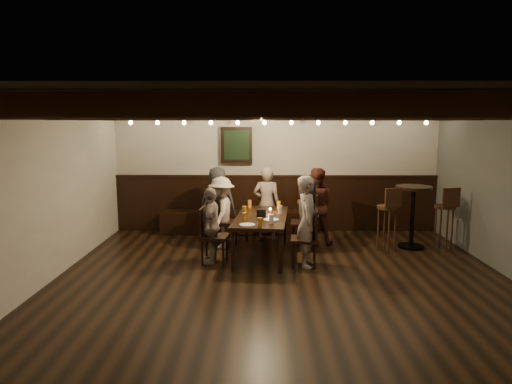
{
  "coord_description": "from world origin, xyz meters",
  "views": [
    {
      "loc": [
        -0.31,
        -5.7,
        2.21
      ],
      "look_at": [
        -0.39,
        1.3,
        1.13
      ],
      "focal_mm": 32.0,
      "sensor_mm": 36.0,
      "label": 1
    }
  ],
  "objects_px": {
    "person_bench_right": "(315,206)",
    "person_right_far": "(308,221)",
    "bar_stool_left": "(387,227)",
    "bar_stool_right": "(444,227)",
    "person_right_near": "(307,215)",
    "person_bench_left": "(218,204)",
    "dining_table": "(261,219)",
    "person_left_near": "(221,212)",
    "chair_right_far": "(305,249)",
    "chair_right_near": "(305,233)",
    "chair_left_near": "(223,231)",
    "chair_left_far": "(213,246)",
    "high_top_table": "(413,208)",
    "person_bench_centre": "(267,204)",
    "person_left_far": "(211,226)"
  },
  "relations": [
    {
      "from": "chair_right_near",
      "to": "chair_right_far",
      "type": "distance_m",
      "value": 0.9
    },
    {
      "from": "chair_left_far",
      "to": "person_bench_centre",
      "type": "xyz_separation_m",
      "value": [
        0.85,
        1.43,
        0.42
      ]
    },
    {
      "from": "chair_right_near",
      "to": "bar_stool_left",
      "type": "relative_size",
      "value": 0.89
    },
    {
      "from": "chair_right_near",
      "to": "person_left_near",
      "type": "bearing_deg",
      "value": 90.0
    },
    {
      "from": "person_bench_right",
      "to": "person_right_near",
      "type": "relative_size",
      "value": 1.14
    },
    {
      "from": "chair_left_near",
      "to": "chair_left_far",
      "type": "distance_m",
      "value": 0.9
    },
    {
      "from": "person_right_near",
      "to": "person_right_far",
      "type": "xyz_separation_m",
      "value": [
        -0.08,
        -0.9,
        0.09
      ]
    },
    {
      "from": "person_bench_right",
      "to": "person_right_far",
      "type": "bearing_deg",
      "value": 83.66
    },
    {
      "from": "person_bench_right",
      "to": "person_right_far",
      "type": "relative_size",
      "value": 0.99
    },
    {
      "from": "bar_stool_right",
      "to": "person_bench_left",
      "type": "bearing_deg",
      "value": 162.07
    },
    {
      "from": "dining_table",
      "to": "person_left_near",
      "type": "relative_size",
      "value": 1.48
    },
    {
      "from": "person_left_far",
      "to": "person_right_near",
      "type": "height_order",
      "value": "person_right_near"
    },
    {
      "from": "chair_left_near",
      "to": "person_bench_right",
      "type": "distance_m",
      "value": 1.73
    },
    {
      "from": "person_bench_left",
      "to": "person_left_near",
      "type": "bearing_deg",
      "value": 108.43
    },
    {
      "from": "person_bench_left",
      "to": "chair_right_near",
      "type": "bearing_deg",
      "value": 164.48
    },
    {
      "from": "person_bench_centre",
      "to": "person_left_near",
      "type": "distance_m",
      "value": 0.96
    },
    {
      "from": "person_left_near",
      "to": "chair_right_far",
      "type": "bearing_deg",
      "value": 58.5
    },
    {
      "from": "chair_left_far",
      "to": "person_bench_centre",
      "type": "distance_m",
      "value": 1.72
    },
    {
      "from": "chair_left_far",
      "to": "person_bench_centre",
      "type": "height_order",
      "value": "person_bench_centre"
    },
    {
      "from": "person_bench_left",
      "to": "chair_left_far",
      "type": "bearing_deg",
      "value": 97.65
    },
    {
      "from": "dining_table",
      "to": "person_left_far",
      "type": "distance_m",
      "value": 0.87
    },
    {
      "from": "chair_right_near",
      "to": "person_bench_centre",
      "type": "bearing_deg",
      "value": 50.23
    },
    {
      "from": "dining_table",
      "to": "high_top_table",
      "type": "xyz_separation_m",
      "value": [
        2.65,
        0.54,
        0.1
      ]
    },
    {
      "from": "chair_left_far",
      "to": "high_top_table",
      "type": "distance_m",
      "value": 3.56
    },
    {
      "from": "chair_left_far",
      "to": "chair_right_near",
      "type": "height_order",
      "value": "chair_right_near"
    },
    {
      "from": "bar_stool_left",
      "to": "bar_stool_right",
      "type": "height_order",
      "value": "same"
    },
    {
      "from": "person_left_near",
      "to": "person_right_near",
      "type": "distance_m",
      "value": 1.5
    },
    {
      "from": "chair_left_far",
      "to": "person_left_far",
      "type": "xyz_separation_m",
      "value": [
        -0.03,
        0.0,
        0.33
      ]
    },
    {
      "from": "chair_right_far",
      "to": "person_bench_centre",
      "type": "distance_m",
      "value": 1.72
    },
    {
      "from": "dining_table",
      "to": "person_bench_right",
      "type": "relative_size",
      "value": 1.35
    },
    {
      "from": "chair_left_near",
      "to": "person_left_far",
      "type": "xyz_separation_m",
      "value": [
        -0.11,
        -0.89,
        0.31
      ]
    },
    {
      "from": "person_left_far",
      "to": "person_right_far",
      "type": "height_order",
      "value": "person_right_far"
    },
    {
      "from": "person_right_far",
      "to": "high_top_table",
      "type": "xyz_separation_m",
      "value": [
        1.95,
        1.06,
        0.02
      ]
    },
    {
      "from": "high_top_table",
      "to": "person_left_near",
      "type": "bearing_deg",
      "value": -179.6
    },
    {
      "from": "bar_stool_left",
      "to": "person_right_near",
      "type": "bearing_deg",
      "value": 161.27
    },
    {
      "from": "chair_left_near",
      "to": "person_left_near",
      "type": "height_order",
      "value": "person_left_near"
    },
    {
      "from": "dining_table",
      "to": "bar_stool_left",
      "type": "relative_size",
      "value": 1.68
    },
    {
      "from": "person_right_far",
      "to": "bar_stool_left",
      "type": "bearing_deg",
      "value": -54.34
    },
    {
      "from": "chair_right_far",
      "to": "high_top_table",
      "type": "relative_size",
      "value": 0.8
    },
    {
      "from": "chair_left_near",
      "to": "person_right_near",
      "type": "xyz_separation_m",
      "value": [
        1.46,
        -0.14,
        0.31
      ]
    },
    {
      "from": "person_left_near",
      "to": "bar_stool_left",
      "type": "xyz_separation_m",
      "value": [
        2.86,
        -0.18,
        -0.22
      ]
    },
    {
      "from": "person_left_far",
      "to": "chair_left_near",
      "type": "bearing_deg",
      "value": 178.12
    },
    {
      "from": "person_left_near",
      "to": "person_right_near",
      "type": "bearing_deg",
      "value": 90.0
    },
    {
      "from": "dining_table",
      "to": "person_bench_left",
      "type": "height_order",
      "value": "person_bench_left"
    },
    {
      "from": "person_right_far",
      "to": "bar_stool_left",
      "type": "distance_m",
      "value": 1.71
    },
    {
      "from": "person_bench_left",
      "to": "dining_table",
      "type": "bearing_deg",
      "value": 135.0
    },
    {
      "from": "person_left_far",
      "to": "chair_left_far",
      "type": "bearing_deg",
      "value": 90.0
    },
    {
      "from": "person_right_near",
      "to": "bar_stool_left",
      "type": "bearing_deg",
      "value": -86.62
    },
    {
      "from": "chair_left_far",
      "to": "high_top_table",
      "type": "bearing_deg",
      "value": 110.4
    },
    {
      "from": "person_bench_right",
      "to": "person_left_far",
      "type": "relative_size",
      "value": 1.15
    }
  ]
}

